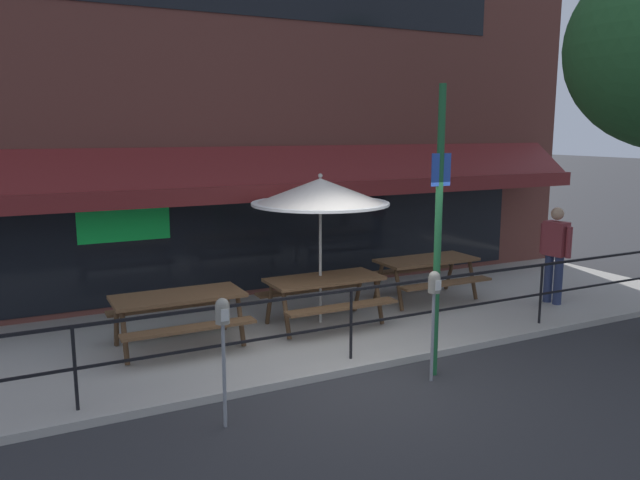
{
  "coord_description": "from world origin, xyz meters",
  "views": [
    {
      "loc": [
        -3.98,
        -6.63,
        3.13
      ],
      "look_at": [
        0.2,
        1.6,
        1.5
      ],
      "focal_mm": 35.0,
      "sensor_mm": 36.0,
      "label": 1
    }
  ],
  "objects_px": {
    "picnic_table_right": "(426,267)",
    "pedestrian_walking": "(555,250)",
    "parking_meter_near": "(223,324)",
    "picnic_table_centre": "(325,287)",
    "picnic_table_left": "(178,305)",
    "patio_umbrella_centre": "(320,193)",
    "parking_meter_far": "(434,293)",
    "street_sign_pole": "(438,230)"
  },
  "relations": [
    {
      "from": "picnic_table_centre",
      "to": "parking_meter_far",
      "type": "distance_m",
      "value": 2.44
    },
    {
      "from": "picnic_table_right",
      "to": "patio_umbrella_centre",
      "type": "xyz_separation_m",
      "value": [
        -2.3,
        -0.32,
        1.47
      ]
    },
    {
      "from": "pedestrian_walking",
      "to": "street_sign_pole",
      "type": "bearing_deg",
      "value": -157.94
    },
    {
      "from": "picnic_table_left",
      "to": "patio_umbrella_centre",
      "type": "height_order",
      "value": "patio_umbrella_centre"
    },
    {
      "from": "picnic_table_right",
      "to": "parking_meter_far",
      "type": "xyz_separation_m",
      "value": [
        -2.0,
        -2.85,
        0.44
      ]
    },
    {
      "from": "pedestrian_walking",
      "to": "street_sign_pole",
      "type": "relative_size",
      "value": 0.46
    },
    {
      "from": "patio_umbrella_centre",
      "to": "parking_meter_near",
      "type": "height_order",
      "value": "patio_umbrella_centre"
    },
    {
      "from": "patio_umbrella_centre",
      "to": "street_sign_pole",
      "type": "bearing_deg",
      "value": -79.4
    },
    {
      "from": "picnic_table_left",
      "to": "street_sign_pole",
      "type": "height_order",
      "value": "street_sign_pole"
    },
    {
      "from": "picnic_table_left",
      "to": "picnic_table_centre",
      "type": "height_order",
      "value": "same"
    },
    {
      "from": "picnic_table_right",
      "to": "patio_umbrella_centre",
      "type": "relative_size",
      "value": 0.76
    },
    {
      "from": "picnic_table_centre",
      "to": "picnic_table_right",
      "type": "xyz_separation_m",
      "value": [
        2.3,
        0.47,
        0.0
      ]
    },
    {
      "from": "picnic_table_centre",
      "to": "pedestrian_walking",
      "type": "height_order",
      "value": "pedestrian_walking"
    },
    {
      "from": "picnic_table_left",
      "to": "parking_meter_near",
      "type": "relative_size",
      "value": 1.27
    },
    {
      "from": "patio_umbrella_centre",
      "to": "parking_meter_far",
      "type": "height_order",
      "value": "patio_umbrella_centre"
    },
    {
      "from": "picnic_table_right",
      "to": "street_sign_pole",
      "type": "relative_size",
      "value": 0.49
    },
    {
      "from": "picnic_table_centre",
      "to": "patio_umbrella_centre",
      "type": "distance_m",
      "value": 1.48
    },
    {
      "from": "patio_umbrella_centre",
      "to": "pedestrian_walking",
      "type": "relative_size",
      "value": 1.39
    },
    {
      "from": "picnic_table_right",
      "to": "parking_meter_near",
      "type": "height_order",
      "value": "parking_meter_near"
    },
    {
      "from": "picnic_table_centre",
      "to": "picnic_table_left",
      "type": "bearing_deg",
      "value": 179.38
    },
    {
      "from": "patio_umbrella_centre",
      "to": "pedestrian_walking",
      "type": "bearing_deg",
      "value": -11.57
    },
    {
      "from": "patio_umbrella_centre",
      "to": "parking_meter_near",
      "type": "relative_size",
      "value": 1.67
    },
    {
      "from": "picnic_table_centre",
      "to": "pedestrian_walking",
      "type": "xyz_separation_m",
      "value": [
        4.19,
        -0.71,
        0.35
      ]
    },
    {
      "from": "picnic_table_centre",
      "to": "parking_meter_far",
      "type": "relative_size",
      "value": 1.27
    },
    {
      "from": "picnic_table_right",
      "to": "street_sign_pole",
      "type": "height_order",
      "value": "street_sign_pole"
    },
    {
      "from": "picnic_table_right",
      "to": "patio_umbrella_centre",
      "type": "bearing_deg",
      "value": -172.1
    },
    {
      "from": "picnic_table_left",
      "to": "picnic_table_right",
      "type": "distance_m",
      "value": 4.61
    },
    {
      "from": "picnic_table_centre",
      "to": "parking_meter_near",
      "type": "height_order",
      "value": "parking_meter_near"
    },
    {
      "from": "pedestrian_walking",
      "to": "street_sign_pole",
      "type": "distance_m",
      "value": 4.12
    },
    {
      "from": "picnic_table_right",
      "to": "pedestrian_walking",
      "type": "xyz_separation_m",
      "value": [
        1.89,
        -1.18,
        0.35
      ]
    },
    {
      "from": "picnic_table_left",
      "to": "picnic_table_centre",
      "type": "distance_m",
      "value": 2.3
    },
    {
      "from": "picnic_table_left",
      "to": "parking_meter_near",
      "type": "distance_m",
      "value": 2.46
    },
    {
      "from": "pedestrian_walking",
      "to": "parking_meter_far",
      "type": "xyz_separation_m",
      "value": [
        -3.89,
        -1.67,
        0.09
      ]
    },
    {
      "from": "parking_meter_near",
      "to": "street_sign_pole",
      "type": "bearing_deg",
      "value": 3.34
    },
    {
      "from": "pedestrian_walking",
      "to": "parking_meter_near",
      "type": "height_order",
      "value": "pedestrian_walking"
    },
    {
      "from": "pedestrian_walking",
      "to": "parking_meter_near",
      "type": "bearing_deg",
      "value": -165.72
    },
    {
      "from": "parking_meter_near",
      "to": "street_sign_pole",
      "type": "relative_size",
      "value": 0.39
    },
    {
      "from": "patio_umbrella_centre",
      "to": "parking_meter_near",
      "type": "xyz_separation_m",
      "value": [
        -2.43,
        -2.54,
        -1.03
      ]
    },
    {
      "from": "picnic_table_left",
      "to": "picnic_table_right",
      "type": "bearing_deg",
      "value": 5.49
    },
    {
      "from": "pedestrian_walking",
      "to": "picnic_table_centre",
      "type": "bearing_deg",
      "value": 170.38
    },
    {
      "from": "picnic_table_right",
      "to": "pedestrian_walking",
      "type": "bearing_deg",
      "value": -31.9
    },
    {
      "from": "patio_umbrella_centre",
      "to": "parking_meter_near",
      "type": "distance_m",
      "value": 3.66
    }
  ]
}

